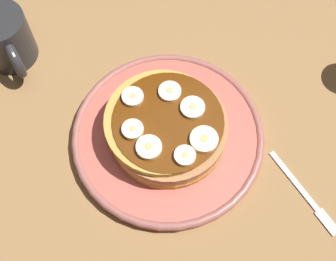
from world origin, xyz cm
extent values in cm
cube|color=olive|center=(0.00, 0.00, -1.50)|extent=(140.00, 140.00, 3.00)
cylinder|color=#CC594C|center=(0.00, 0.00, 0.76)|extent=(25.36, 25.36, 1.53)
torus|color=#965750|center=(0.00, 0.00, 1.30)|extent=(25.67, 25.67, 1.07)
cylinder|color=#C48836|center=(-0.37, 0.04, 2.03)|extent=(15.39, 15.39, 1.00)
cylinder|color=tan|center=(-0.06, -0.41, 3.03)|extent=(15.28, 15.28, 1.00)
cylinder|color=#AB7247|center=(0.16, -0.18, 4.04)|extent=(15.38, 15.38, 1.00)
cylinder|color=gold|center=(-0.57, -0.53, 5.04)|extent=(14.76, 14.76, 1.00)
cylinder|color=#592B0A|center=(0.00, 0.00, 5.62)|extent=(14.12, 14.12, 0.16)
cylinder|color=#FCF2C4|center=(-0.86, -4.49, 5.96)|extent=(2.71, 2.71, 0.83)
cylinder|color=tan|center=(-0.86, -4.49, 6.42)|extent=(0.76, 0.76, 0.08)
cylinder|color=beige|center=(0.39, 3.53, 5.88)|extent=(3.14, 3.14, 0.67)
cylinder|color=tan|center=(0.39, 3.53, 6.25)|extent=(0.88, 0.88, 0.08)
cylinder|color=#FAF0B2|center=(4.49, 2.53, 5.92)|extent=(3.52, 3.52, 0.75)
cylinder|color=tan|center=(4.49, 2.53, 6.33)|extent=(0.98, 0.98, 0.08)
cylinder|color=#F8E4B5|center=(2.21, -3.84, 5.94)|extent=(3.19, 3.19, 0.79)
cylinder|color=tan|center=(2.21, -3.84, 6.38)|extent=(0.89, 0.89, 0.08)
cylinder|color=#FDE5C2|center=(5.23, -0.57, 5.92)|extent=(2.66, 2.66, 0.75)
cylinder|color=tan|center=(5.23, -0.57, 6.33)|extent=(0.74, 0.74, 0.08)
cylinder|color=#FBE7C1|center=(-3.44, 2.15, 5.86)|extent=(2.95, 2.95, 0.64)
cylinder|color=tan|center=(-3.44, 2.15, 6.22)|extent=(0.83, 0.83, 0.08)
cylinder|color=#F7E4C5|center=(-5.01, -2.37, 5.90)|extent=(2.80, 2.80, 0.72)
cylinder|color=tan|center=(-5.01, -2.37, 6.30)|extent=(0.78, 0.78, 0.08)
cylinder|color=#262628|center=(-23.25, -13.45, 3.99)|extent=(7.54, 7.54, 7.97)
torus|color=#262628|center=(-19.30, -13.45, 3.99)|extent=(5.82, 1.36, 5.82)
cube|color=silver|center=(13.12, 11.48, 0.25)|extent=(9.53, 1.38, 0.50)
cube|color=silver|center=(19.60, 11.94, 0.25)|extent=(3.58, 1.51, 0.50)
camera|label=1|loc=(22.94, -12.63, 58.05)|focal=50.23mm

